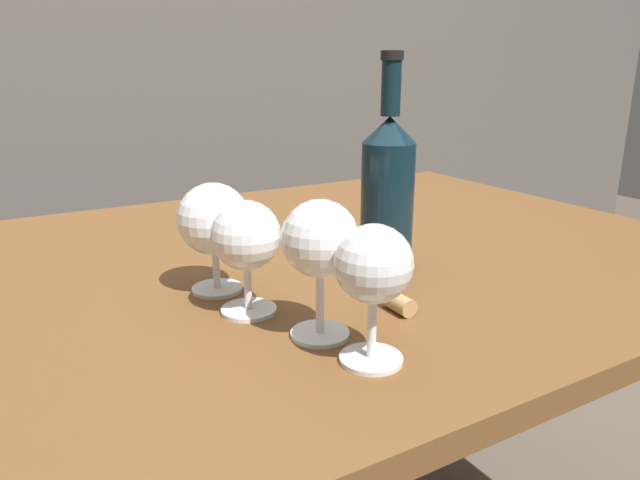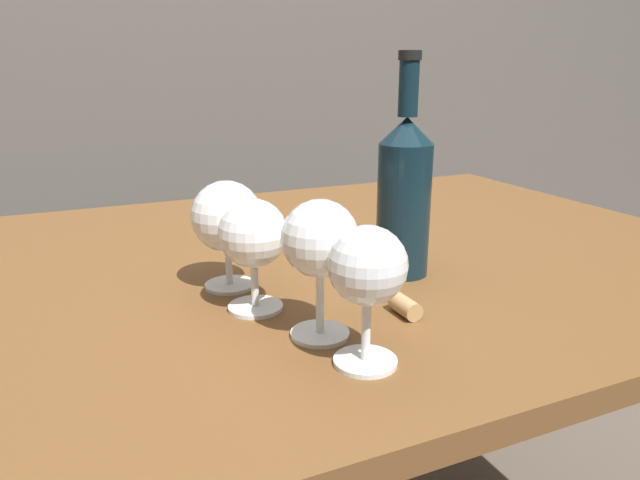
{
  "view_description": "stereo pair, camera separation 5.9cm",
  "coord_description": "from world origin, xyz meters",
  "px_view_note": "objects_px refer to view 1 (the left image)",
  "views": [
    {
      "loc": [
        -0.31,
        -0.75,
        0.99
      ],
      "look_at": [
        -0.03,
        -0.26,
        0.82
      ],
      "focal_mm": 32.46,
      "sensor_mm": 36.0,
      "label": 1
    },
    {
      "loc": [
        -0.26,
        -0.78,
        0.99
      ],
      "look_at": [
        -0.03,
        -0.26,
        0.82
      ],
      "focal_mm": 32.46,
      "sensor_mm": 36.0,
      "label": 2
    }
  ],
  "objects_px": {
    "wine_glass_port": "(374,269)",
    "cork": "(399,303)",
    "wine_glass_rose": "(246,237)",
    "wine_glass_chardonnay": "(320,242)",
    "wine_bottle": "(388,191)",
    "wine_glass_pinot": "(214,222)"
  },
  "relations": [
    {
      "from": "wine_glass_chardonnay",
      "to": "cork",
      "type": "bearing_deg",
      "value": 4.11
    },
    {
      "from": "wine_glass_port",
      "to": "wine_bottle",
      "type": "xyz_separation_m",
      "value": [
        0.17,
        0.21,
        0.02
      ]
    },
    {
      "from": "wine_glass_port",
      "to": "wine_glass_rose",
      "type": "height_order",
      "value": "wine_glass_port"
    },
    {
      "from": "wine_glass_chardonnay",
      "to": "wine_bottle",
      "type": "relative_size",
      "value": 0.51
    },
    {
      "from": "wine_glass_port",
      "to": "cork",
      "type": "distance_m",
      "value": 0.15
    },
    {
      "from": "wine_glass_port",
      "to": "wine_glass_pinot",
      "type": "height_order",
      "value": "wine_glass_pinot"
    },
    {
      "from": "wine_glass_rose",
      "to": "wine_glass_pinot",
      "type": "xyz_separation_m",
      "value": [
        -0.01,
        0.08,
        0.0
      ]
    },
    {
      "from": "cork",
      "to": "wine_glass_port",
      "type": "bearing_deg",
      "value": -139.98
    },
    {
      "from": "wine_bottle",
      "to": "cork",
      "type": "height_order",
      "value": "wine_bottle"
    },
    {
      "from": "wine_glass_pinot",
      "to": "wine_bottle",
      "type": "relative_size",
      "value": 0.48
    },
    {
      "from": "wine_glass_port",
      "to": "wine_glass_pinot",
      "type": "distance_m",
      "value": 0.26
    },
    {
      "from": "wine_glass_rose",
      "to": "wine_bottle",
      "type": "distance_m",
      "value": 0.23
    },
    {
      "from": "wine_glass_chardonnay",
      "to": "wine_glass_rose",
      "type": "height_order",
      "value": "wine_glass_chardonnay"
    },
    {
      "from": "wine_glass_port",
      "to": "wine_glass_rose",
      "type": "distance_m",
      "value": 0.18
    },
    {
      "from": "wine_glass_port",
      "to": "wine_bottle",
      "type": "relative_size",
      "value": 0.47
    },
    {
      "from": "wine_glass_chardonnay",
      "to": "wine_bottle",
      "type": "height_order",
      "value": "wine_bottle"
    },
    {
      "from": "wine_glass_pinot",
      "to": "wine_glass_port",
      "type": "bearing_deg",
      "value": -75.69
    },
    {
      "from": "wine_glass_port",
      "to": "cork",
      "type": "bearing_deg",
      "value": 40.02
    },
    {
      "from": "cork",
      "to": "wine_glass_pinot",
      "type": "bearing_deg",
      "value": 133.15
    },
    {
      "from": "wine_glass_port",
      "to": "wine_glass_rose",
      "type": "relative_size",
      "value": 1.04
    },
    {
      "from": "wine_glass_rose",
      "to": "cork",
      "type": "distance_m",
      "value": 0.19
    },
    {
      "from": "wine_glass_chardonnay",
      "to": "wine_bottle",
      "type": "xyz_separation_m",
      "value": [
        0.18,
        0.13,
        0.01
      ]
    }
  ]
}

